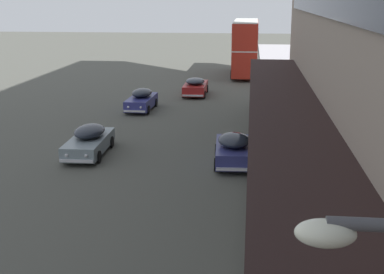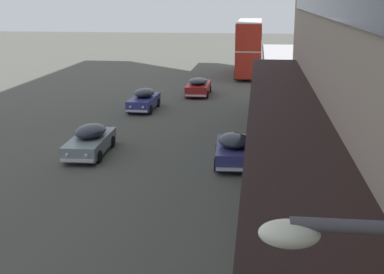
{
  "view_description": "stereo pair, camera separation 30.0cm",
  "coord_description": "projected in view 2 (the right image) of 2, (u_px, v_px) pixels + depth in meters",
  "views": [
    {
      "loc": [
        4.82,
        -5.09,
        8.36
      ],
      "look_at": [
        2.11,
        19.51,
        1.8
      ],
      "focal_mm": 50.0,
      "sensor_mm": 36.0,
      "label": 1
    },
    {
      "loc": [
        5.11,
        -5.06,
        8.36
      ],
      "look_at": [
        2.11,
        19.51,
        1.8
      ],
      "focal_mm": 50.0,
      "sensor_mm": 36.0,
      "label": 2
    }
  ],
  "objects": [
    {
      "name": "sedan_second_near",
      "position": [
        198.0,
        86.0,
        46.22
      ],
      "size": [
        2.0,
        4.73,
        1.51
      ],
      "color": "#A81E1E",
      "rests_on": "ground"
    },
    {
      "name": "sedan_far_back",
      "position": [
        90.0,
        140.0,
        29.02
      ],
      "size": [
        2.04,
        4.98,
        1.57
      ],
      "color": "gray",
      "rests_on": "ground"
    },
    {
      "name": "sedan_lead_near",
      "position": [
        234.0,
        149.0,
        27.29
      ],
      "size": [
        2.13,
        4.51,
        1.62
      ],
      "color": "navy",
      "rests_on": "ground"
    },
    {
      "name": "sedan_lead_mid",
      "position": [
        144.0,
        100.0,
        40.29
      ],
      "size": [
        1.9,
        4.61,
        1.59
      ],
      "color": "navy",
      "rests_on": "ground"
    },
    {
      "name": "transit_bus_kerbside_front",
      "position": [
        249.0,
        46.0,
        57.18
      ],
      "size": [
        2.84,
        10.78,
        5.84
      ],
      "color": "#AE271B",
      "rests_on": "ground"
    }
  ]
}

